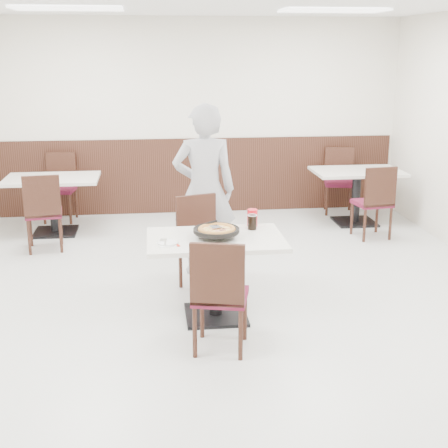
{
  "coord_description": "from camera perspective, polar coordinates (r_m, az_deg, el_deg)",
  "views": [
    {
      "loc": [
        -0.65,
        -5.58,
        2.34
      ],
      "look_at": [
        -0.02,
        -0.3,
        0.86
      ],
      "focal_mm": 50.0,
      "sensor_mm": 36.0,
      "label": 1
    }
  ],
  "objects": [
    {
      "name": "napkin",
      "position": [
        5.31,
        -5.21,
        -1.85
      ],
      "size": [
        0.19,
        0.19,
        0.0
      ],
      "primitive_type": "cube",
      "rotation": [
        0.0,
        0.0,
        0.28
      ],
      "color": "white",
      "rests_on": "main_table"
    },
    {
      "name": "main_table",
      "position": [
        5.6,
        -0.76,
        -4.92
      ],
      "size": [
        1.3,
        0.96,
        0.75
      ],
      "primitive_type": null,
      "rotation": [
        0.0,
        0.0,
        0.14
      ],
      "color": "white",
      "rests_on": "floor"
    },
    {
      "name": "pizza_pan",
      "position": [
        5.46,
        -0.7,
        -0.87
      ],
      "size": [
        0.38,
        0.38,
        0.01
      ],
      "primitive_type": "cylinder",
      "rotation": [
        0.0,
        0.0,
        0.14
      ],
      "color": "black",
      "rests_on": "trivet"
    },
    {
      "name": "pizza",
      "position": [
        5.46,
        -0.67,
        -0.66
      ],
      "size": [
        0.38,
        0.38,
        0.02
      ],
      "primitive_type": "cylinder",
      "rotation": [
        0.0,
        0.0,
        0.14
      ],
      "color": "#B27A3A",
      "rests_on": "pizza_pan"
    },
    {
      "name": "wall_back",
      "position": [
        9.15,
        -2.73,
        9.7
      ],
      "size": [
        6.0,
        0.04,
        2.8
      ],
      "primitive_type": "cube",
      "color": "silver",
      "rests_on": "floor"
    },
    {
      "name": "side_plate",
      "position": [
        5.33,
        -5.17,
        -1.72
      ],
      "size": [
        0.2,
        0.2,
        0.01
      ],
      "primitive_type": "cylinder",
      "rotation": [
        0.0,
        0.0,
        0.14
      ],
      "color": "white",
      "rests_on": "napkin"
    },
    {
      "name": "chair_far",
      "position": [
        6.17,
        -1.89,
        -1.99
      ],
      "size": [
        0.53,
        0.53,
        0.95
      ],
      "primitive_type": null,
      "rotation": [
        0.0,
        0.0,
        3.45
      ],
      "color": "black",
      "rests_on": "floor"
    },
    {
      "name": "fluo_panel_d",
      "position": [
        7.7,
        9.97,
        18.67
      ],
      "size": [
        1.2,
        0.6,
        0.02
      ],
      "primitive_type": "cube",
      "color": "white",
      "rests_on": "ceiling"
    },
    {
      "name": "fork",
      "position": [
        5.31,
        -5.38,
        -1.7
      ],
      "size": [
        0.03,
        0.15,
        0.0
      ],
      "primitive_type": "cube",
      "rotation": [
        0.0,
        0.0,
        -0.07
      ],
      "color": "silver",
      "rests_on": "side_plate"
    },
    {
      "name": "bg_chair_right_far",
      "position": [
        9.35,
        10.5,
        3.85
      ],
      "size": [
        0.5,
        0.5,
        0.95
      ],
      "primitive_type": null,
      "rotation": [
        0.0,
        0.0,
        2.92
      ],
      "color": "black",
      "rests_on": "floor"
    },
    {
      "name": "fluo_panel_c",
      "position": [
        7.44,
        -14.09,
        18.56
      ],
      "size": [
        1.2,
        0.6,
        0.02
      ],
      "primitive_type": "cube",
      "color": "white",
      "rests_on": "ceiling"
    },
    {
      "name": "floor",
      "position": [
        6.08,
        -0.13,
        -7.02
      ],
      "size": [
        7.0,
        7.0,
        0.0
      ],
      "primitive_type": "plane",
      "color": "#B6B6B1",
      "rests_on": "ground"
    },
    {
      "name": "cola_glass",
      "position": [
        5.72,
        2.59,
        0.14
      ],
      "size": [
        0.09,
        0.09,
        0.13
      ],
      "primitive_type": "cylinder",
      "rotation": [
        0.0,
        0.0,
        0.14
      ],
      "color": "black",
      "rests_on": "main_table"
    },
    {
      "name": "bg_chair_right_near",
      "position": [
        8.2,
        13.39,
        2.03
      ],
      "size": [
        0.47,
        0.47,
        0.95
      ],
      "primitive_type": null,
      "rotation": [
        0.0,
        0.0,
        0.14
      ],
      "color": "black",
      "rests_on": "floor"
    },
    {
      "name": "diner_person",
      "position": [
        6.6,
        -1.82,
        3.12
      ],
      "size": [
        0.67,
        0.44,
        1.83
      ],
      "primitive_type": "imported",
      "rotation": [
        0.0,
        0.0,
        3.13
      ],
      "color": "#A8A7AD",
      "rests_on": "floor"
    },
    {
      "name": "pizza_server",
      "position": [
        5.48,
        -0.8,
        -0.24
      ],
      "size": [
        0.11,
        0.13,
        0.0
      ],
      "primitive_type": "cube",
      "rotation": [
        0.0,
        0.0,
        0.31
      ],
      "color": "silver",
      "rests_on": "pizza"
    },
    {
      "name": "wall_front",
      "position": [
        2.37,
        9.87,
        -8.03
      ],
      "size": [
        6.0,
        0.04,
        2.8
      ],
      "primitive_type": "cube",
      "color": "silver",
      "rests_on": "floor"
    },
    {
      "name": "chair_near",
      "position": [
        4.98,
        -0.32,
        -6.38
      ],
      "size": [
        0.51,
        0.51,
        0.95
      ],
      "primitive_type": null,
      "rotation": [
        0.0,
        0.0,
        -0.24
      ],
      "color": "black",
      "rests_on": "floor"
    },
    {
      "name": "bg_table_right",
      "position": [
        8.85,
        11.96,
        2.45
      ],
      "size": [
        1.28,
        0.93,
        0.75
      ],
      "primitive_type": null,
      "rotation": [
        0.0,
        0.0,
        -0.11
      ],
      "color": "white",
      "rests_on": "floor"
    },
    {
      "name": "red_cup",
      "position": [
        5.83,
        2.61,
        0.58
      ],
      "size": [
        0.11,
        0.11,
        0.16
      ],
      "primitive_type": "cylinder",
      "rotation": [
        0.0,
        0.0,
        0.14
      ],
      "color": "red",
      "rests_on": "main_table"
    },
    {
      "name": "bg_chair_left_near",
      "position": [
        7.78,
        -16.16,
        1.11
      ],
      "size": [
        0.47,
        0.47,
        0.95
      ],
      "primitive_type": null,
      "rotation": [
        0.0,
        0.0,
        0.13
      ],
      "color": "black",
      "rests_on": "floor"
    },
    {
      "name": "trivet",
      "position": [
        5.47,
        -0.36,
        -1.1
      ],
      "size": [
        0.13,
        0.13,
        0.04
      ],
      "primitive_type": "cylinder",
      "rotation": [
        0.0,
        0.0,
        0.14
      ],
      "color": "black",
      "rests_on": "main_table"
    },
    {
      "name": "wainscot_back",
      "position": [
        9.25,
        -2.65,
        4.45
      ],
      "size": [
        5.9,
        0.03,
        1.1
      ],
      "primitive_type": "cube",
      "color": "black",
      "rests_on": "floor"
    },
    {
      "name": "bg_chair_left_far",
      "position": [
        9.05,
        -14.84,
        3.2
      ],
      "size": [
        0.47,
        0.47,
        0.95
      ],
      "primitive_type": null,
      "rotation": [
        0.0,
        0.0,
        3.02
      ],
      "color": "black",
      "rests_on": "floor"
    },
    {
      "name": "bg_table_left",
      "position": [
        8.48,
        -15.29,
        1.65
      ],
      "size": [
        1.25,
        0.87,
        0.75
      ],
      "primitive_type": null,
      "rotation": [
        0.0,
        0.0,
        -0.06
      ],
      "color": "white",
      "rests_on": "floor"
    }
  ]
}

